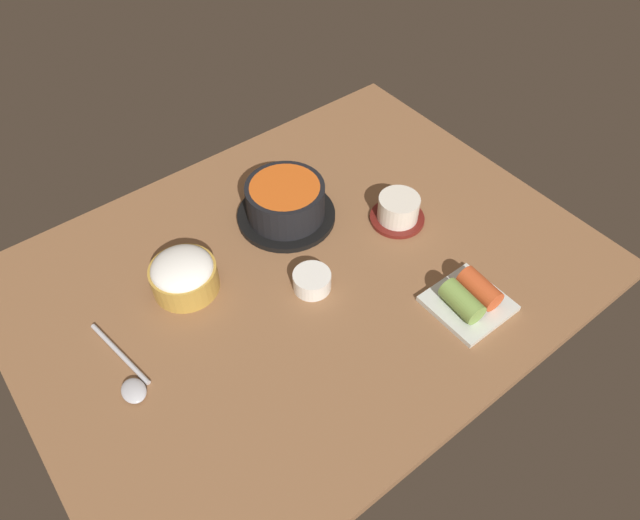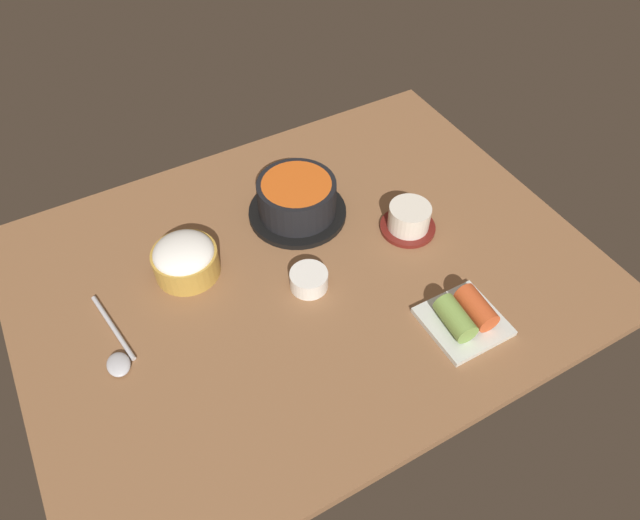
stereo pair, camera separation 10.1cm
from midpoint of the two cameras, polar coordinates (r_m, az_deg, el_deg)
The scene contains 7 objects.
dining_table at distance 104.41cm, azimuth 1.27°, elevation -1.28°, with size 100.00×76.00×2.00cm, color brown.
stone_pot at distance 110.27cm, azimuth 0.33°, elevation 5.86°, with size 19.04×19.04×7.95cm.
rice_bowl at distance 102.06cm, azimuth -10.49°, elevation -0.01°, with size 11.57×11.57×7.07cm.
tea_cup_with_saucer at distance 110.50cm, azimuth 11.39°, elevation 3.87°, with size 10.58×10.58×5.52cm.
banchan_cup_center at distance 99.64cm, azimuth 1.79°, elevation -2.09°, with size 6.69×6.69×3.33cm.
kimchi_plate at distance 98.91cm, azimuth 16.99°, elevation -5.54°, with size 12.39×12.39×4.91cm.
spoon at distance 96.40cm, azimuth -16.65°, elevation -8.92°, with size 4.59×17.66×1.35cm.
Camera 2 is at (-30.33, -60.00, 81.23)cm, focal length 32.36 mm.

